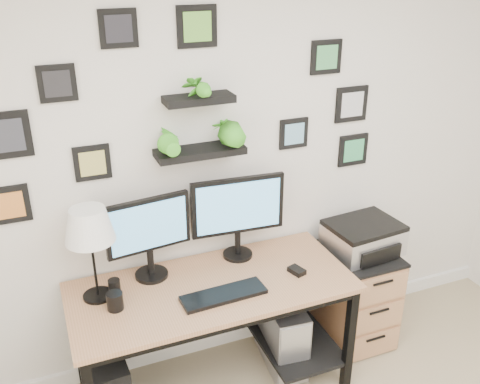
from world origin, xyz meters
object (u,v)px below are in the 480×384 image
monitor_left (149,233)px  mug (115,301)px  pc_tower_grey (282,332)px  table_lamp (89,227)px  desk (217,298)px  monitor_right (238,211)px  file_cabinet (355,295)px  printer (363,238)px

monitor_left → mug: size_ratio=5.06×
pc_tower_grey → table_lamp: bearing=175.3°
monitor_left → pc_tower_grey: 1.13m
desk → monitor_right: (0.21, 0.20, 0.44)m
table_lamp → pc_tower_grey: size_ratio=1.08×
monitor_left → table_lamp: 0.36m
mug → pc_tower_grey: size_ratio=0.20×
monitor_right → pc_tower_grey: monitor_right is taller
mug → pc_tower_grey: (1.02, 0.06, -0.56)m
monitor_right → file_cabinet: size_ratio=0.84×
monitor_left → table_lamp: table_lamp is taller
table_lamp → file_cabinet: table_lamp is taller
table_lamp → desk: bearing=-8.4°
table_lamp → mug: 0.41m
mug → printer: 1.62m
monitor_right → pc_tower_grey: bearing=-40.2°
monitor_right → pc_tower_grey: (0.22, -0.19, -0.83)m
monitor_right → desk: bearing=-137.4°
file_cabinet → desk: bearing=-176.7°
monitor_left → table_lamp: bearing=-165.8°
desk → mug: (-0.58, -0.05, 0.17)m
monitor_left → printer: bearing=-4.6°
monitor_left → mug: 0.42m
file_cabinet → printer: bearing=25.2°
monitor_right → printer: 0.88m
file_cabinet → pc_tower_grey: bearing=-175.0°
pc_tower_grey → file_cabinet: (0.58, 0.05, 0.10)m
monitor_right → mug: 0.87m
file_cabinet → printer: 0.44m
desk → pc_tower_grey: bearing=0.9°
desk → file_cabinet: 1.06m
desk → pc_tower_grey: desk is taller
printer → mug: bearing=-175.8°
desk → monitor_left: (-0.33, 0.18, 0.41)m
pc_tower_grey → monitor_right: bearing=139.8°
desk → printer: (1.04, 0.07, 0.15)m
monitor_left → pc_tower_grey: (0.77, -0.17, -0.80)m
monitor_left → table_lamp: (-0.32, -0.08, 0.14)m
printer → file_cabinet: bearing=-154.8°
desk → file_cabinet: desk is taller
mug → monitor_right: bearing=17.3°
monitor_right → file_cabinet: monitor_right is taller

